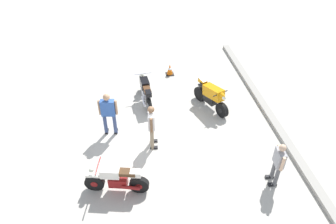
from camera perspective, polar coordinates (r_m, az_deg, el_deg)
name	(u,v)px	position (r m, az deg, el deg)	size (l,w,h in m)	color
ground_plane	(157,149)	(11.42, -2.03, -6.50)	(40.00, 40.00, 0.00)	#B7B2A8
curb_edge	(282,134)	(12.58, 19.28, -3.63)	(14.00, 0.30, 0.15)	#9C978F
motorcycle_cream_vintage	(117,179)	(9.98, -8.98, -11.59)	(0.83, 1.94, 1.07)	black
motorcycle_black_cruiser	(146,91)	(13.25, -3.94, 3.61)	(2.09, 0.70, 1.09)	black
motorcycle_orange_sportbike	(212,96)	(12.97, 7.64, 2.87)	(1.85, 1.03, 1.14)	black
person_in_white_shirt	(152,124)	(10.92, -2.90, -2.12)	(0.66, 0.35, 1.70)	gray
person_in_gray_shirt	(278,162)	(10.32, 18.74, -8.29)	(0.62, 0.34, 1.57)	#59595B
person_in_blue_shirt	(108,112)	(11.56, -10.40, 0.06)	(0.37, 0.67, 1.75)	#384772
traffic_cone	(170,69)	(15.19, 0.32, 7.46)	(0.36, 0.36, 0.53)	black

